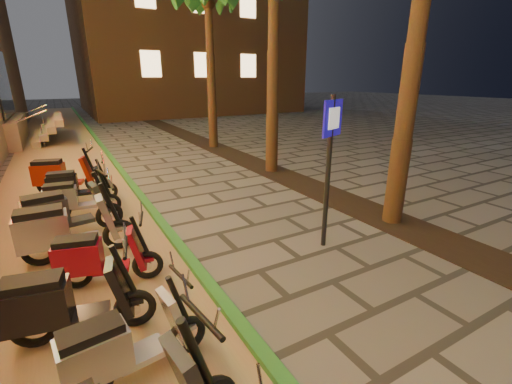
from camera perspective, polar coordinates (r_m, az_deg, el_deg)
ground at (r=4.70m, az=11.81°, el=-22.03°), size 120.00×120.00×0.00m
parking_strip at (r=12.94m, az=-29.38°, el=2.55°), size 3.40×60.00×0.01m
green_curb at (r=13.03m, az=-21.99°, el=3.90°), size 0.18×60.00×0.10m
planting_strip at (r=10.19m, az=8.61°, el=1.04°), size 1.20×40.00×0.02m
palm_d at (r=16.08m, az=-7.99°, el=28.76°), size 2.97×3.02×7.16m
pedestrian_sign at (r=6.13m, az=12.21°, el=6.47°), size 0.58×0.25×2.77m
scooter_5 at (r=3.99m, az=-21.73°, el=-22.95°), size 1.52×0.59×1.06m
scooter_6 at (r=4.78m, az=-29.64°, el=-15.93°), size 1.67×0.74×1.17m
scooter_7 at (r=5.73m, az=-25.13°, el=-9.90°), size 1.52×0.76×1.08m
scooter_8 at (r=6.70m, az=-29.57°, el=-5.56°), size 1.85×0.65×1.31m
scooter_9 at (r=7.61m, az=-29.60°, el=-3.04°), size 1.80×0.73×1.26m
scooter_10 at (r=8.64m, az=-28.18°, el=-0.95°), size 1.56×0.60×1.10m
scooter_11 at (r=9.63m, az=-28.09°, el=0.94°), size 1.59×0.63×1.11m
scooter_12 at (r=10.61m, az=-29.82°, el=2.48°), size 1.77×0.94×1.26m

